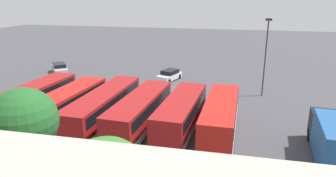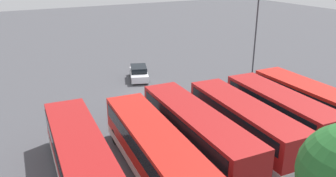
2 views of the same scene
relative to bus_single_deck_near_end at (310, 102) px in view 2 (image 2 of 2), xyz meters
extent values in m
plane|color=#47474C|center=(8.86, -11.26, -1.62)|extent=(140.00, 140.00, 0.00)
cube|color=red|center=(0.00, 0.01, 0.03)|extent=(2.87, 10.41, 2.60)
cube|color=silver|center=(0.00, 0.01, -1.00)|extent=(2.91, 10.45, 0.55)
cube|color=black|center=(0.00, 0.01, 0.63)|extent=(2.91, 9.61, 0.90)
cube|color=black|center=(-0.16, -5.19, 0.63)|extent=(2.25, 0.13, 1.10)
cylinder|color=black|center=(1.01, -3.79, -1.07)|extent=(0.33, 1.11, 1.10)
cylinder|color=black|center=(-1.24, -3.72, -1.07)|extent=(0.33, 1.11, 1.10)
cube|color=#A51919|center=(3.34, 0.07, 0.03)|extent=(3.22, 10.21, 2.60)
cube|color=silver|center=(3.34, 0.07, -1.00)|extent=(3.26, 10.25, 0.55)
cube|color=black|center=(3.34, 0.07, 0.63)|extent=(3.22, 9.42, 0.90)
cube|color=black|center=(3.00, -4.98, 0.63)|extent=(2.25, 0.21, 1.10)
cylinder|color=black|center=(4.22, -3.63, -1.07)|extent=(0.37, 1.12, 1.10)
cylinder|color=black|center=(1.97, -3.48, -1.07)|extent=(0.37, 1.12, 1.10)
cylinder|color=black|center=(4.70, 3.62, -1.07)|extent=(0.37, 1.12, 1.10)
cylinder|color=black|center=(2.46, 3.77, -1.07)|extent=(0.37, 1.12, 1.10)
cube|color=#A51919|center=(6.94, 0.33, 0.03)|extent=(3.25, 10.85, 2.60)
cube|color=silver|center=(6.94, 0.33, -1.00)|extent=(3.30, 10.89, 0.55)
cube|color=black|center=(6.94, 0.33, 0.63)|extent=(3.26, 10.06, 0.90)
cube|color=black|center=(6.59, -5.04, 0.63)|extent=(2.25, 0.21, 1.10)
cylinder|color=black|center=(7.80, -3.68, -1.07)|extent=(0.37, 1.12, 1.10)
cylinder|color=black|center=(5.56, -3.54, -1.07)|extent=(0.37, 1.12, 1.10)
cylinder|color=black|center=(8.33, 4.20, -1.07)|extent=(0.37, 1.12, 1.10)
cylinder|color=black|center=(6.08, 4.35, -1.07)|extent=(0.37, 1.12, 1.10)
cube|color=#A51919|center=(10.53, -0.11, 0.03)|extent=(3.10, 11.83, 2.60)
cube|color=silver|center=(10.53, -0.11, -1.00)|extent=(3.14, 11.87, 0.55)
cube|color=black|center=(10.53, -0.11, 0.63)|extent=(3.12, 11.03, 0.90)
cube|color=black|center=(10.26, -5.99, 0.63)|extent=(2.25, 0.17, 1.10)
cylinder|color=black|center=(11.45, -4.61, -1.07)|extent=(0.35, 1.11, 1.10)
cylinder|color=black|center=(9.20, -4.51, -1.07)|extent=(0.35, 1.11, 1.10)
cylinder|color=black|center=(9.62, 4.40, -1.07)|extent=(0.35, 1.11, 1.10)
cube|color=red|center=(14.07, 0.89, 0.03)|extent=(3.42, 11.93, 2.60)
cube|color=silver|center=(14.07, 0.89, -1.00)|extent=(3.46, 11.97, 0.55)
cube|color=black|center=(14.07, 0.89, 0.63)|extent=(3.42, 11.14, 0.90)
cube|color=black|center=(13.63, -5.01, 0.63)|extent=(2.25, 0.23, 1.10)
cylinder|color=black|center=(14.86, -3.67, -1.07)|extent=(0.38, 1.12, 1.10)
cylinder|color=black|center=(12.61, -3.50, -1.07)|extent=(0.38, 1.12, 1.10)
cube|color=#A51919|center=(18.11, -0.17, 0.03)|extent=(3.38, 11.75, 2.60)
cube|color=silver|center=(18.11, -0.17, -1.00)|extent=(3.43, 11.80, 0.55)
cube|color=black|center=(18.11, -0.17, 0.63)|extent=(3.39, 10.96, 0.90)
cube|color=black|center=(17.69, -5.99, 0.63)|extent=(2.25, 0.22, 1.10)
cylinder|color=black|center=(18.91, -4.65, -1.07)|extent=(0.38, 1.12, 1.10)
cylinder|color=black|center=(16.67, -4.48, -1.07)|extent=(0.38, 1.12, 1.10)
cube|color=silver|center=(7.82, -15.77, -1.09)|extent=(3.03, 4.35, 0.70)
cube|color=black|center=(7.75, -15.96, -0.47)|extent=(2.34, 2.80, 0.55)
cylinder|color=black|center=(7.53, -14.20, -1.30)|extent=(0.42, 0.68, 0.64)
cylinder|color=black|center=(9.04, -14.74, -1.30)|extent=(0.42, 0.68, 0.64)
cylinder|color=black|center=(6.60, -16.81, -1.30)|extent=(0.42, 0.68, 0.64)
cylinder|color=black|center=(8.11, -17.35, -1.30)|extent=(0.42, 0.68, 0.64)
cylinder|color=#38383D|center=(-4.24, -11.49, 2.69)|extent=(0.16, 0.16, 8.62)
camera|label=1|loc=(-0.86, 24.43, 9.89)|focal=32.97mm
camera|label=2|loc=(21.68, 16.92, 10.41)|focal=36.97mm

